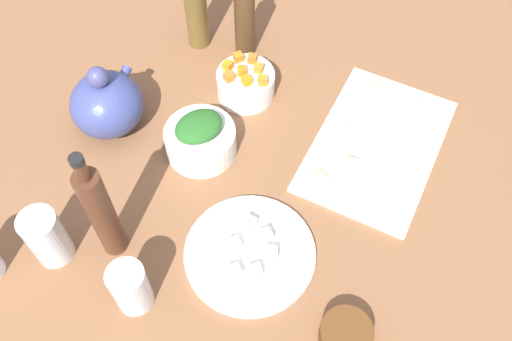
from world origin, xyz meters
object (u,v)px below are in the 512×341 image
bottle_1 (245,19)px  drinking_glass_1 (130,287)px  teapot (107,104)px  bowl_greens (201,141)px  cutting_board (377,145)px  plate_tofu (250,254)px  bowl_carrots (246,84)px  bottle_0 (195,3)px  drinking_glass_2 (47,237)px  bottle_2 (101,213)px  bowl_small_side (346,334)px

bottle_1 → drinking_glass_1: bottle_1 is taller
teapot → bottle_1: 35.25cm
drinking_glass_1 → bowl_greens: bearing=8.2°
cutting_board → bowl_greens: bearing=116.7°
cutting_board → drinking_glass_1: 56.35cm
plate_tofu → bowl_carrots: bowl_carrots is taller
bottle_0 → drinking_glass_2: bearing=-177.8°
plate_tofu → drinking_glass_1: (-15.95, 14.32, 4.74)cm
bowl_carrots → bottle_2: 44.47cm
plate_tofu → drinking_glass_2: size_ratio=1.97×
plate_tofu → bottle_2: bearing=110.3°
bowl_small_side → bottle_0: size_ratio=0.32×
bottle_2 → drinking_glass_1: 13.36cm
teapot → drinking_glass_1: bearing=-141.2°
bowl_small_side → teapot: 64.09cm
cutting_board → teapot: size_ratio=2.17×
teapot → bottle_0: size_ratio=0.61×
plate_tofu → bowl_small_side: (-6.87, -20.83, 1.36)cm
bowl_greens → bowl_carrots: (17.62, -1.51, -0.04)cm
teapot → drinking_glass_2: (-29.53, -7.05, -0.51)cm
plate_tofu → bottle_0: bottle_0 is taller
bowl_carrots → bottle_1: bottle_1 is taller
bowl_small_side → bottle_0: bearing=47.2°
bowl_small_side → bottle_2: 45.22cm
cutting_board → bowl_carrots: bowl_carrots is taller
bowl_small_side → bottle_0: bottle_0 is taller
bottle_2 → drinking_glass_2: (-5.94, 8.98, -5.98)cm
teapot → bottle_1: bottle_1 is taller
cutting_board → drinking_glass_2: drinking_glass_2 is taller
bowl_carrots → bottle_0: size_ratio=0.46×
bowl_small_side → drinking_glass_1: size_ratio=0.82×
cutting_board → plate_tofu: (-33.09, 13.01, 0.10)cm
plate_tofu → bottle_0: 57.28cm
plate_tofu → teapot: 42.43cm
plate_tofu → teapot: bearing=69.1°
cutting_board → bowl_small_side: (-39.96, -7.82, 1.46)cm
cutting_board → bowl_greens: (-16.12, 32.09, 2.60)cm
plate_tofu → bottle_1: (46.36, 23.43, 9.06)cm
bowl_carrots → drinking_glass_2: (-49.12, 14.62, 3.02)cm
bowl_carrots → bottle_2: bearing=172.5°
cutting_board → bottle_2: 56.42cm
bottle_0 → drinking_glass_2: 59.23cm
teapot → plate_tofu: bearing=-110.9°
bottle_0 → bottle_1: bearing=-79.9°
bowl_greens → bowl_carrots: bearing=-4.9°
bowl_carrots → bottle_1: 14.72cm
bowl_greens → teapot: bearing=95.6°
bowl_greens → bowl_small_side: bearing=-120.9°
drinking_glass_2 → bowl_greens: bearing=-22.6°
teapot → bottle_1: (31.36, -15.80, 3.08)cm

